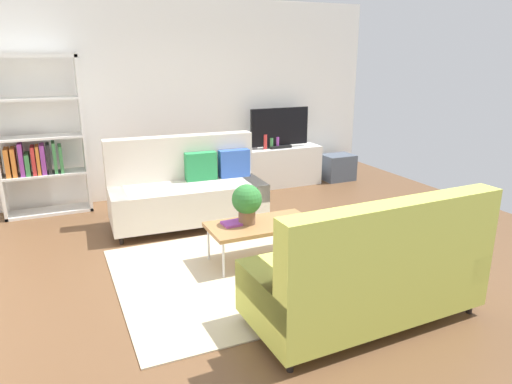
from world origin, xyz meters
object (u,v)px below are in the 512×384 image
Objects in this scene: bottle_1 at (271,143)px; bottle_2 at (277,142)px; tv at (280,128)px; bookshelf at (39,144)px; couch_green at (368,273)px; tv_console at (278,166)px; vase_1 at (255,144)px; bottle_0 at (265,142)px; table_book_0 at (234,223)px; coffee_table at (261,226)px; couch_beige at (187,190)px; storage_trunk at (338,167)px; potted_plant at (247,202)px; vase_0 at (245,145)px.

bottle_1 is 0.95× the size of bottle_2.
bookshelf is (-3.54, 0.04, 0.01)m from tv.
bottle_1 is (1.04, 3.95, 0.28)m from couch_green.
tv_console is 8.18× the size of vase_1.
bottle_0 is at bearing -32.29° from vase_1.
table_book_0 is 1.33× the size of bottle_2.
vase_1 is (1.35, 2.53, 0.29)m from table_book_0.
coffee_table is 6.10× the size of bottle_2.
couch_beige reaches higher than table_book_0.
tv_console is at bearing 174.81° from storage_trunk.
tv_console is 3.35× the size of potted_plant.
tv reaches higher than tv_console.
couch_green is 4.07m from bottle_0.
tv_console is at bearing 71.44° from couch_green.
tv_console is 8.16× the size of bottle_1.
vase_0 is (1.04, 2.57, 0.05)m from potted_plant.
storage_trunk is at bearing 57.56° from couch_green.
tv reaches higher than potted_plant.
couch_beige is at bearing 104.95° from coffee_table.
bottle_2 is (1.71, 2.44, 0.30)m from table_book_0.
potted_plant reaches higher than bottle_2.
vase_1 is at bearing 165.97° from bottle_2.
bottle_0 is 0.22m from bottle_2.
coffee_table is at bearing -119.71° from bottle_2.
tv_console is 0.63m from tv.
tv_console reaches higher than table_book_0.
couch_beige reaches higher than potted_plant.
table_book_0 is (-0.26, 0.08, 0.04)m from coffee_table.
bottle_1 is (1.33, 2.53, 0.33)m from coffee_table.
tv is 5.83× the size of bottle_1.
bottle_2 is at bearing 177.00° from storage_trunk.
vase_1 is (1.22, 2.57, 0.07)m from potted_plant.
vase_1 is at bearing -138.11° from couch_beige.
table_book_0 is (-1.75, -2.46, -0.52)m from tv.
bottle_1 is 0.11m from bottle_2.
tv reaches higher than coffee_table.
bookshelf is (-2.05, 2.59, 0.57)m from coffee_table.
bottle_0 is at bearing -171.35° from tv_console.
potted_plant is at bearing -122.80° from tv_console.
couch_beige is at bearing -145.42° from bottle_0.
vase_0 is at bearing 164.16° from bottle_0.
couch_beige is 3.72× the size of storage_trunk.
potted_plant is (-0.13, 0.05, 0.27)m from coffee_table.
bottle_1 reaches higher than coffee_table.
bottle_1 is at bearing -144.58° from couch_beige.
storage_trunk is 1.25× the size of potted_plant.
couch_green is at bearing -103.32° from bottle_0.
bottle_2 is at bearing -138.46° from tv_console.
tv_console is at bearing 41.54° from bottle_2.
vase_0 reaches higher than storage_trunk.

